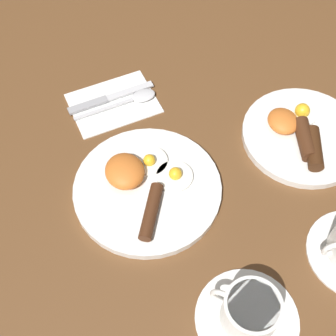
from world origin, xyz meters
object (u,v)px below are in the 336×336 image
Objects in this scene: teacup_near at (249,313)px; spoon at (135,98)px; knife at (106,99)px; breakfast_plate_near at (145,186)px; breakfast_plate_far at (301,133)px.

teacup_near is 0.48m from spoon.
knife is 1.05× the size of spoon.
breakfast_plate_near is at bearing -92.93° from knife.
breakfast_plate_near is at bearing -107.29° from spoon.
teacup_near reaches higher than knife.
teacup_near is 0.86× the size of knife.
breakfast_plate_near is 1.44× the size of knife.
breakfast_plate_near is 0.22m from spoon.
teacup_near is (0.27, -0.26, 0.02)m from breakfast_plate_far.
breakfast_plate_near is at bearing -167.37° from teacup_near.
spoon is (-0.48, -0.01, -0.02)m from teacup_near.
breakfast_plate_far is (0.00, 0.32, 0.00)m from breakfast_plate_near.
teacup_near is 0.51m from knife.
breakfast_plate_far is 1.28× the size of knife.
breakfast_plate_far is 1.34× the size of spoon.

